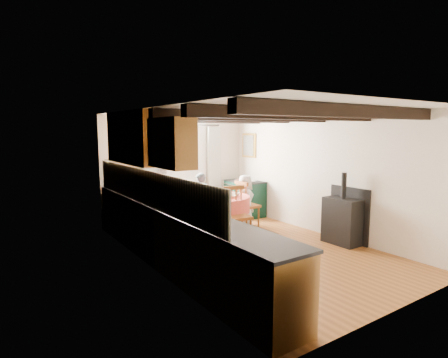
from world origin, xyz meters
TOP-DOWN VIEW (x-y plane):
  - floor at (0.00, 0.00)m, footprint 3.60×5.50m
  - ceiling at (0.00, 0.00)m, footprint 3.60×5.50m
  - wall_back at (0.00, 2.75)m, footprint 3.60×0.00m
  - wall_front at (0.00, -2.75)m, footprint 3.60×0.00m
  - wall_left at (-1.80, 0.00)m, footprint 0.00×5.50m
  - wall_right at (1.80, 0.00)m, footprint 0.00×5.50m
  - beam_a at (0.00, -2.00)m, footprint 3.60×0.16m
  - beam_b at (0.00, -1.00)m, footprint 3.60×0.16m
  - beam_c at (0.00, 0.00)m, footprint 3.60×0.16m
  - beam_d at (0.00, 1.00)m, footprint 3.60×0.16m
  - beam_e at (0.00, 2.00)m, footprint 3.60×0.16m
  - splash_left at (-1.78, 0.30)m, footprint 0.02×4.50m
  - splash_back at (-1.00, 2.73)m, footprint 1.40×0.02m
  - base_cabinet_left at (-1.50, 0.00)m, footprint 0.60×5.30m
  - base_cabinet_back at (-1.05, 2.45)m, footprint 1.30×0.60m
  - worktop_left at (-1.48, 0.00)m, footprint 0.64×5.30m
  - worktop_back at (-1.05, 2.43)m, footprint 1.30×0.64m
  - wall_cabinet_glass at (-1.63, 1.20)m, footprint 0.34×1.80m
  - wall_cabinet_solid at (-1.63, -0.30)m, footprint 0.34×0.90m
  - window_frame at (0.10, 2.73)m, footprint 1.34×0.03m
  - window_pane at (0.10, 2.74)m, footprint 1.20×0.01m
  - curtain_left at (-0.75, 2.65)m, footprint 0.35×0.10m
  - curtain_right at (0.95, 2.65)m, footprint 0.35×0.10m
  - curtain_rod at (0.10, 2.65)m, footprint 2.00×0.03m
  - wall_picture at (1.77, 2.30)m, footprint 0.04×0.50m
  - wall_plate at (1.05, 2.72)m, footprint 0.30×0.02m
  - rug at (0.06, 1.10)m, footprint 1.93×1.50m
  - dining_table at (0.06, 1.10)m, footprint 1.27×1.27m
  - chair_near at (0.03, 0.40)m, footprint 0.52×0.54m
  - chair_left at (-0.76, 1.08)m, footprint 0.45×0.43m
  - chair_right at (0.87, 1.17)m, footprint 0.46×0.44m
  - aga_range at (1.47, 2.07)m, footprint 0.62×0.95m
  - cast_iron_stove at (1.58, -0.74)m, footprint 0.40×0.66m
  - child_far at (0.10, 1.88)m, footprint 0.46×0.34m
  - child_right at (0.87, 1.27)m, footprint 0.50×0.63m
  - bowl_a at (0.17, 0.82)m, footprint 0.30×0.30m
  - bowl_b at (0.35, 0.93)m, footprint 0.29×0.29m
  - cup at (-0.09, 0.96)m, footprint 0.11×0.11m
  - canister_tall at (-1.32, 2.43)m, footprint 0.14×0.14m
  - canister_wide at (-0.93, 2.51)m, footprint 0.20×0.20m

SIDE VIEW (x-z plane):
  - floor at x=0.00m, z-range 0.00..0.00m
  - rug at x=0.06m, z-range 0.00..0.01m
  - dining_table at x=0.06m, z-range 0.00..0.77m
  - aga_range at x=1.47m, z-range 0.00..0.88m
  - base_cabinet_left at x=-1.50m, z-range 0.00..0.88m
  - base_cabinet_back at x=-1.05m, z-range 0.00..0.88m
  - chair_left at x=-0.76m, z-range 0.00..0.99m
  - chair_right at x=0.87m, z-range 0.00..1.01m
  - chair_near at x=0.03m, z-range 0.00..1.05m
  - child_right at x=0.87m, z-range 0.00..1.12m
  - child_far at x=0.10m, z-range 0.00..1.16m
  - cast_iron_stove at x=1.58m, z-range 0.00..1.32m
  - bowl_a at x=0.17m, z-range 0.77..0.82m
  - bowl_b at x=0.35m, z-range 0.77..0.83m
  - cup at x=-0.09m, z-range 0.77..0.87m
  - worktop_left at x=-1.48m, z-range 0.88..0.92m
  - worktop_back at x=-1.05m, z-range 0.88..0.92m
  - canister_wide at x=-0.93m, z-range 0.92..1.14m
  - canister_tall at x=-1.32m, z-range 0.92..1.16m
  - curtain_left at x=-0.75m, z-range 0.05..2.15m
  - curtain_right at x=0.95m, z-range 0.05..2.15m
  - wall_back at x=0.00m, z-range 0.00..2.40m
  - wall_front at x=0.00m, z-range 0.00..2.40m
  - wall_left at x=-1.80m, z-range 0.00..2.40m
  - wall_right at x=1.80m, z-range 0.00..2.40m
  - splash_left at x=-1.78m, z-range 0.92..1.48m
  - splash_back at x=-1.00m, z-range 0.92..1.48m
  - window_frame at x=0.10m, z-range 0.83..2.37m
  - window_pane at x=0.10m, z-range 0.90..2.30m
  - wall_picture at x=1.77m, z-range 1.40..2.00m
  - wall_plate at x=1.05m, z-range 1.55..1.85m
  - wall_cabinet_solid at x=-1.63m, z-range 1.55..2.25m
  - wall_cabinet_glass at x=-1.63m, z-range 1.50..2.40m
  - curtain_rod at x=0.10m, z-range 2.19..2.22m
  - beam_a at x=0.00m, z-range 2.23..2.39m
  - beam_b at x=0.00m, z-range 2.23..2.39m
  - beam_c at x=0.00m, z-range 2.23..2.39m
  - beam_d at x=0.00m, z-range 2.23..2.39m
  - beam_e at x=0.00m, z-range 2.23..2.39m
  - ceiling at x=0.00m, z-range 2.40..2.40m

